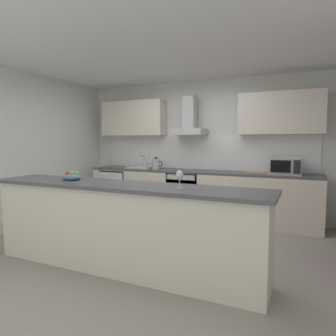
{
  "coord_description": "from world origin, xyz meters",
  "views": [
    {
      "loc": [
        1.86,
        -3.67,
        1.45
      ],
      "look_at": [
        -0.0,
        0.39,
        1.05
      ],
      "focal_mm": 32.49,
      "sensor_mm": 36.0,
      "label": 1
    }
  ],
  "objects": [
    {
      "name": "ground",
      "position": [
        0.0,
        0.0,
        -0.01
      ],
      "size": [
        5.87,
        4.92,
        0.02
      ],
      "primitive_type": "cube",
      "color": "gray"
    },
    {
      "name": "ceiling",
      "position": [
        0.0,
        0.0,
        2.61
      ],
      "size": [
        5.87,
        4.92,
        0.02
      ],
      "primitive_type": "cube",
      "color": "white"
    },
    {
      "name": "wall_back",
      "position": [
        0.0,
        2.02,
        1.3
      ],
      "size": [
        5.87,
        0.12,
        2.6
      ],
      "primitive_type": "cube",
      "color": "silver",
      "rests_on": "ground"
    },
    {
      "name": "wall_left",
      "position": [
        -2.5,
        0.0,
        1.3
      ],
      "size": [
        0.12,
        4.92,
        2.6
      ],
      "primitive_type": "cube",
      "color": "silver",
      "rests_on": "ground"
    },
    {
      "name": "backsplash_tile",
      "position": [
        0.0,
        1.95,
        1.23
      ],
      "size": [
        4.14,
        0.02,
        0.66
      ],
      "primitive_type": "cube",
      "color": "white"
    },
    {
      "name": "counter_back",
      "position": [
        0.0,
        1.64,
        0.45
      ],
      "size": [
        4.29,
        0.6,
        0.9
      ],
      "color": "beige",
      "rests_on": "ground"
    },
    {
      "name": "counter_island",
      "position": [
        -0.0,
        -0.86,
        0.49
      ],
      "size": [
        3.3,
        0.64,
        0.97
      ],
      "color": "beige",
      "rests_on": "ground"
    },
    {
      "name": "upper_cabinets",
      "position": [
        -0.0,
        1.79,
        1.91
      ],
      "size": [
        4.23,
        0.32,
        0.7
      ],
      "color": "beige"
    },
    {
      "name": "oven",
      "position": [
        -0.18,
        1.61,
        0.46
      ],
      "size": [
        0.6,
        0.62,
        0.8
      ],
      "color": "slate",
      "rests_on": "ground"
    },
    {
      "name": "refrigerator",
      "position": [
        -1.69,
        1.61,
        0.43
      ],
      "size": [
        0.58,
        0.6,
        0.85
      ],
      "color": "white",
      "rests_on": "ground"
    },
    {
      "name": "microwave",
      "position": [
        1.54,
        1.59,
        1.05
      ],
      "size": [
        0.5,
        0.38,
        0.3
      ],
      "color": "#B7BABC",
      "rests_on": "counter_back"
    },
    {
      "name": "sink",
      "position": [
        -1.16,
        1.63,
        0.93
      ],
      "size": [
        0.5,
        0.4,
        0.26
      ],
      "color": "silver",
      "rests_on": "counter_back"
    },
    {
      "name": "kettle",
      "position": [
        -0.81,
        1.58,
        1.01
      ],
      "size": [
        0.29,
        0.15,
        0.24
      ],
      "color": "#B7BABC",
      "rests_on": "counter_back"
    },
    {
      "name": "range_hood",
      "position": [
        -0.18,
        1.74,
        1.79
      ],
      "size": [
        0.62,
        0.45,
        0.72
      ],
      "color": "#B7BABC"
    },
    {
      "name": "wine_glass",
      "position": [
        0.7,
        -0.86,
        1.1
      ],
      "size": [
        0.08,
        0.08,
        0.18
      ],
      "color": "silver",
      "rests_on": "counter_island"
    },
    {
      "name": "fruit_bowl",
      "position": [
        -0.72,
        -0.83,
        1.02
      ],
      "size": [
        0.22,
        0.22,
        0.13
      ],
      "color": "slate",
      "rests_on": "counter_island"
    },
    {
      "name": "chopping_board",
      "position": [
        1.08,
        1.59,
        0.91
      ],
      "size": [
        0.39,
        0.31,
        0.02
      ],
      "primitive_type": "cube",
      "rotation": [
        0.0,
        0.0,
        0.28
      ],
      "color": "tan",
      "rests_on": "counter_back"
    }
  ]
}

